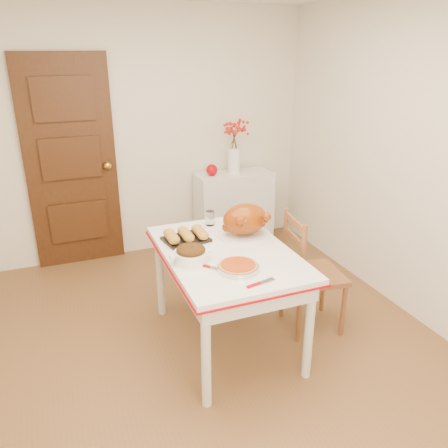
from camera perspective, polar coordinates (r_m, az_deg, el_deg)
name	(u,v)px	position (r m, az deg, el deg)	size (l,w,h in m)	color
floor	(210,355)	(3.43, -1.84, -16.20)	(3.50, 4.00, 0.00)	brown
wall_back	(141,136)	(4.72, -10.49, 10.89)	(3.50, 0.00, 2.50)	beige
wall_right	(423,166)	(3.78, 23.92, 6.76)	(0.00, 4.00, 2.50)	beige
door_back	(71,164)	(4.65, -18.75, 7.18)	(0.85, 0.06, 2.06)	black
sideboard	(234,209)	(5.00, 1.25, 1.88)	(0.82, 0.37, 0.82)	silver
kitchen_table	(227,298)	(3.34, 0.32, -9.30)	(0.88, 1.28, 0.76)	white
chair_oak	(314,272)	(3.56, 11.32, -5.98)	(0.42, 0.42, 0.95)	brown
berry_vase	(234,147)	(4.81, 1.29, 9.68)	(0.29, 0.29, 0.56)	white
apple	(212,170)	(4.77, -1.56, 6.85)	(0.12, 0.12, 0.12)	#A90106
turkey_platter	(245,221)	(3.35, 2.68, 0.42)	(0.40, 0.32, 0.25)	#7E2E07
pumpkin_pie	(238,266)	(2.88, 1.81, -5.35)	(0.26, 0.26, 0.06)	#A1380E
stuffing_dish	(191,254)	(2.99, -4.21, -3.78)	(0.29, 0.23, 0.11)	#4A2A0B
rolls_tray	(186,235)	(3.31, -4.84, -1.44)	(0.31, 0.24, 0.08)	#BF8938
pie_server	(261,283)	(2.74, 4.68, -7.42)	(0.20, 0.06, 0.01)	silver
carving_knife	(215,268)	(2.91, -1.16, -5.60)	(0.26, 0.06, 0.01)	silver
drinking_glass	(210,218)	(3.58, -1.79, 0.74)	(0.07, 0.07, 0.12)	white
shaker_pair	(244,217)	(3.65, 2.58, 0.93)	(0.09, 0.04, 0.09)	white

